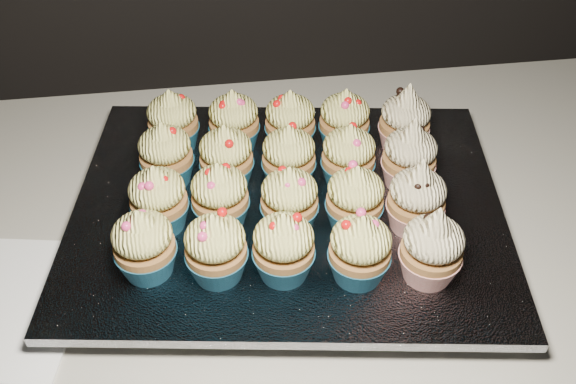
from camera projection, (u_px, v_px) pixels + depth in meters
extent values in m
cube|color=beige|center=(318.00, 225.00, 0.78)|extent=(2.44, 0.64, 0.04)
cube|color=black|center=(288.00, 217.00, 0.75)|extent=(0.50, 0.41, 0.02)
cube|color=silver|center=(288.00, 206.00, 0.74)|extent=(0.54, 0.45, 0.01)
cone|color=#185674|center=(148.00, 260.00, 0.65)|extent=(0.06, 0.06, 0.03)
ellipsoid|color=#FFF780|center=(142.00, 234.00, 0.62)|extent=(0.06, 0.06, 0.04)
cone|color=#FFF780|center=(138.00, 217.00, 0.61)|extent=(0.03, 0.03, 0.02)
cone|color=#185674|center=(218.00, 264.00, 0.65)|extent=(0.06, 0.06, 0.03)
ellipsoid|color=#FFF780|center=(215.00, 238.00, 0.62)|extent=(0.06, 0.06, 0.04)
cone|color=#FFF780|center=(213.00, 221.00, 0.61)|extent=(0.03, 0.03, 0.02)
cone|color=#185674|center=(284.00, 263.00, 0.65)|extent=(0.06, 0.06, 0.03)
ellipsoid|color=#FFF780|center=(284.00, 237.00, 0.62)|extent=(0.06, 0.06, 0.04)
cone|color=#FFF780|center=(283.00, 220.00, 0.61)|extent=(0.03, 0.03, 0.02)
cone|color=#185674|center=(358.00, 265.00, 0.64)|extent=(0.06, 0.06, 0.03)
ellipsoid|color=#FFF780|center=(361.00, 239.00, 0.62)|extent=(0.06, 0.06, 0.04)
cone|color=#FFF780|center=(363.00, 222.00, 0.60)|extent=(0.03, 0.03, 0.02)
cone|color=#A32016|center=(428.00, 265.00, 0.65)|extent=(0.06, 0.06, 0.03)
ellipsoid|color=beige|center=(434.00, 239.00, 0.62)|extent=(0.06, 0.06, 0.04)
cone|color=beige|center=(439.00, 218.00, 0.60)|extent=(0.03, 0.03, 0.03)
cone|color=#185674|center=(161.00, 215.00, 0.70)|extent=(0.06, 0.06, 0.03)
ellipsoid|color=#FFF780|center=(157.00, 189.00, 0.67)|extent=(0.06, 0.06, 0.04)
cone|color=#FFF780|center=(154.00, 172.00, 0.66)|extent=(0.03, 0.03, 0.02)
cone|color=#185674|center=(221.00, 212.00, 0.70)|extent=(0.06, 0.06, 0.03)
ellipsoid|color=#FFF780|center=(219.00, 186.00, 0.68)|extent=(0.06, 0.06, 0.04)
cone|color=#FFF780|center=(217.00, 169.00, 0.66)|extent=(0.03, 0.03, 0.02)
cone|color=#185674|center=(289.00, 216.00, 0.70)|extent=(0.06, 0.06, 0.03)
ellipsoid|color=#FFF780|center=(289.00, 190.00, 0.67)|extent=(0.06, 0.06, 0.04)
cone|color=#FFF780|center=(289.00, 173.00, 0.66)|extent=(0.03, 0.03, 0.02)
cone|color=#185674|center=(353.00, 215.00, 0.70)|extent=(0.06, 0.06, 0.03)
ellipsoid|color=#FFF780|center=(356.00, 189.00, 0.67)|extent=(0.06, 0.06, 0.04)
cone|color=#FFF780|center=(357.00, 172.00, 0.66)|extent=(0.03, 0.03, 0.02)
cone|color=#A32016|center=(413.00, 216.00, 0.70)|extent=(0.06, 0.06, 0.03)
ellipsoid|color=beige|center=(418.00, 190.00, 0.67)|extent=(0.06, 0.06, 0.04)
cone|color=beige|center=(422.00, 169.00, 0.65)|extent=(0.03, 0.03, 0.03)
cone|color=#185674|center=(169.00, 170.00, 0.75)|extent=(0.06, 0.06, 0.03)
ellipsoid|color=#FFF780|center=(164.00, 145.00, 0.73)|extent=(0.06, 0.06, 0.04)
cone|color=#FFF780|center=(162.00, 128.00, 0.71)|extent=(0.03, 0.03, 0.02)
cone|color=#185674|center=(228.00, 173.00, 0.75)|extent=(0.06, 0.06, 0.03)
ellipsoid|color=#FFF780|center=(225.00, 147.00, 0.73)|extent=(0.06, 0.06, 0.04)
cone|color=#FFF780|center=(224.00, 131.00, 0.71)|extent=(0.03, 0.03, 0.02)
cone|color=#185674|center=(289.00, 173.00, 0.75)|extent=(0.06, 0.06, 0.03)
ellipsoid|color=#FFF780|center=(289.00, 147.00, 0.73)|extent=(0.06, 0.06, 0.04)
cone|color=#FFF780|center=(289.00, 131.00, 0.71)|extent=(0.03, 0.03, 0.02)
cone|color=#185674|center=(347.00, 172.00, 0.75)|extent=(0.06, 0.06, 0.03)
ellipsoid|color=#FFF780|center=(349.00, 147.00, 0.73)|extent=(0.06, 0.06, 0.04)
cone|color=#FFF780|center=(351.00, 130.00, 0.71)|extent=(0.03, 0.03, 0.02)
cone|color=#A32016|center=(407.00, 173.00, 0.75)|extent=(0.06, 0.06, 0.03)
ellipsoid|color=beige|center=(411.00, 148.00, 0.73)|extent=(0.06, 0.06, 0.04)
cone|color=beige|center=(414.00, 128.00, 0.71)|extent=(0.03, 0.03, 0.03)
cone|color=#185674|center=(175.00, 137.00, 0.80)|extent=(0.06, 0.06, 0.03)
ellipsoid|color=#FFF780|center=(172.00, 112.00, 0.78)|extent=(0.06, 0.06, 0.04)
cone|color=#FFF780|center=(169.00, 96.00, 0.76)|extent=(0.03, 0.03, 0.02)
cone|color=#185674|center=(235.00, 137.00, 0.80)|extent=(0.06, 0.06, 0.03)
ellipsoid|color=#FFF780|center=(233.00, 112.00, 0.78)|extent=(0.06, 0.06, 0.04)
cone|color=#FFF780|center=(232.00, 96.00, 0.76)|extent=(0.03, 0.03, 0.02)
cone|color=#185674|center=(290.00, 137.00, 0.80)|extent=(0.06, 0.06, 0.03)
ellipsoid|color=#FFF780|center=(290.00, 112.00, 0.78)|extent=(0.06, 0.06, 0.04)
cone|color=#FFF780|center=(290.00, 96.00, 0.76)|extent=(0.03, 0.03, 0.02)
cone|color=#185674|center=(343.00, 136.00, 0.80)|extent=(0.06, 0.06, 0.03)
ellipsoid|color=#FFF780|center=(345.00, 111.00, 0.78)|extent=(0.06, 0.06, 0.04)
cone|color=#FFF780|center=(346.00, 95.00, 0.76)|extent=(0.03, 0.03, 0.02)
cone|color=#A32016|center=(402.00, 137.00, 0.80)|extent=(0.06, 0.06, 0.03)
ellipsoid|color=beige|center=(406.00, 112.00, 0.78)|extent=(0.06, 0.06, 0.04)
cone|color=beige|center=(409.00, 93.00, 0.76)|extent=(0.03, 0.03, 0.03)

